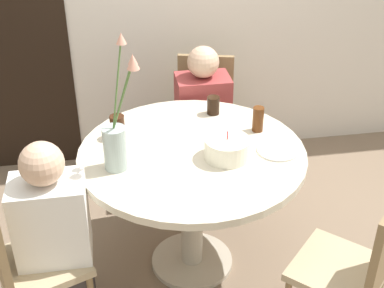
% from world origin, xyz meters
% --- Properties ---
extents(ground_plane, '(16.00, 16.00, 0.00)m').
position_xyz_m(ground_plane, '(0.00, 0.00, 0.00)').
color(ground_plane, '#7A6651').
extents(dining_table, '(1.18, 1.18, 0.77)m').
position_xyz_m(dining_table, '(0.00, 0.00, 0.63)').
color(dining_table, beige).
rests_on(dining_table, ground_plane).
extents(chair_right_flank, '(0.49, 0.49, 0.89)m').
position_xyz_m(chair_right_flank, '(0.24, 0.89, 0.50)').
color(chair_right_flank, tan).
rests_on(chair_right_flank, ground_plane).
extents(chair_near_front, '(0.52, 0.52, 0.89)m').
position_xyz_m(chair_near_front, '(-0.86, -0.34, 0.50)').
color(chair_near_front, tan).
rests_on(chair_near_front, ground_plane).
extents(chair_left_flank, '(0.57, 0.57, 0.89)m').
position_xyz_m(chair_left_flank, '(0.66, -0.64, 0.50)').
color(chair_left_flank, tan).
rests_on(chair_left_flank, ground_plane).
extents(birthday_cake, '(0.23, 0.23, 0.15)m').
position_xyz_m(birthday_cake, '(0.16, -0.09, 0.83)').
color(birthday_cake, white).
rests_on(birthday_cake, dining_table).
extents(flower_vase, '(0.19, 0.23, 0.66)m').
position_xyz_m(flower_vase, '(-0.38, -0.10, 0.95)').
color(flower_vase, '#9EB2AD').
rests_on(flower_vase, dining_table).
extents(side_plate, '(0.22, 0.22, 0.01)m').
position_xyz_m(side_plate, '(0.43, -0.08, 0.78)').
color(side_plate, silver).
rests_on(side_plate, dining_table).
extents(drink_glass_0, '(0.08, 0.08, 0.13)m').
position_xyz_m(drink_glass_0, '(-0.37, 0.20, 0.84)').
color(drink_glass_0, '#33190C').
rests_on(drink_glass_0, dining_table).
extents(drink_glass_1, '(0.06, 0.06, 0.14)m').
position_xyz_m(drink_glass_1, '(0.39, 0.15, 0.84)').
color(drink_glass_1, '#51280F').
rests_on(drink_glass_1, dining_table).
extents(drink_glass_2, '(0.07, 0.07, 0.10)m').
position_xyz_m(drink_glass_2, '(0.19, 0.39, 0.83)').
color(drink_glass_2, black).
rests_on(drink_glass_2, dining_table).
extents(person_woman, '(0.34, 0.24, 1.05)m').
position_xyz_m(person_woman, '(0.19, 0.74, 0.49)').
color(person_woman, '#383333').
rests_on(person_woman, ground_plane).
extents(person_guest, '(0.34, 0.24, 1.05)m').
position_xyz_m(person_guest, '(-0.71, -0.28, 0.49)').
color(person_guest, '#383333').
rests_on(person_guest, ground_plane).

